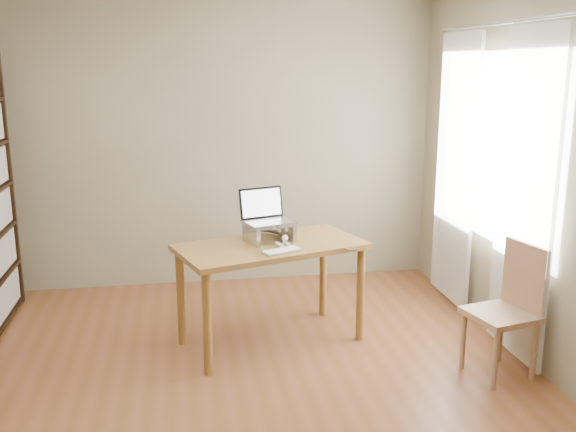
# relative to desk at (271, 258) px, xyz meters

# --- Properties ---
(room) EXTENTS (4.04, 4.54, 2.64)m
(room) POSITION_rel_desk_xyz_m (-0.27, -0.79, 0.66)
(room) COLOR brown
(room) RESTS_ON ground
(curtains) EXTENTS (0.03, 1.90, 2.25)m
(curtains) POSITION_rel_desk_xyz_m (1.61, -0.00, 0.53)
(curtains) COLOR white
(curtains) RESTS_ON ground
(desk) EXTENTS (1.45, 1.03, 0.75)m
(desk) POSITION_rel_desk_xyz_m (0.00, 0.00, 0.00)
(desk) COLOR brown
(desk) RESTS_ON ground
(laptop_stand) EXTENTS (0.32, 0.25, 0.13)m
(laptop_stand) POSITION_rel_desk_xyz_m (0.00, 0.08, 0.19)
(laptop_stand) COLOR silver
(laptop_stand) RESTS_ON desk
(laptop) EXTENTS (0.39, 0.38, 0.24)m
(laptop) POSITION_rel_desk_xyz_m (0.00, 0.14, 0.30)
(laptop) COLOR silver
(laptop) RESTS_ON laptop_stand
(keyboard) EXTENTS (0.30, 0.22, 0.02)m
(keyboard) POSITION_rel_desk_xyz_m (0.04, -0.22, 0.12)
(keyboard) COLOR silver
(keyboard) RESTS_ON desk
(coaster) EXTENTS (0.09, 0.09, 0.01)m
(coaster) POSITION_rel_desk_xyz_m (0.54, -0.22, 0.11)
(coaster) COLOR brown
(coaster) RESTS_ON desk
(cat) EXTENTS (0.24, 0.48, 0.15)m
(cat) POSITION_rel_desk_xyz_m (0.03, 0.11, 0.17)
(cat) COLOR #4B463B
(cat) RESTS_ON desk
(chair) EXTENTS (0.47, 0.47, 0.88)m
(chair) POSITION_rel_desk_xyz_m (1.46, -0.76, -0.17)
(chair) COLOR #A67B5A
(chair) RESTS_ON ground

